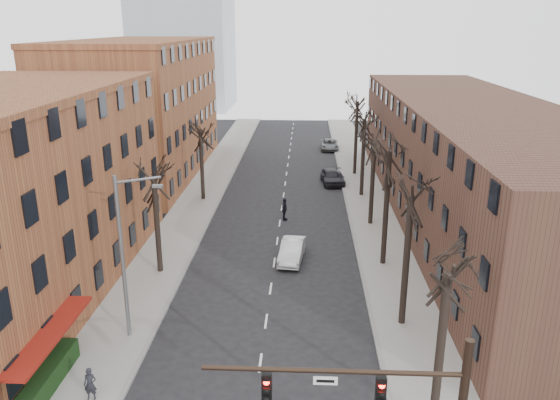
# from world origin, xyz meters

# --- Properties ---
(sidewalk_left) EXTENTS (4.00, 90.00, 0.15)m
(sidewalk_left) POSITION_xyz_m (-8.00, 35.00, 0.07)
(sidewalk_left) COLOR gray
(sidewalk_left) RESTS_ON ground
(sidewalk_right) EXTENTS (4.00, 90.00, 0.15)m
(sidewalk_right) POSITION_xyz_m (8.00, 35.00, 0.07)
(sidewalk_right) COLOR gray
(sidewalk_right) RESTS_ON ground
(building_left_near) EXTENTS (12.00, 26.00, 12.00)m
(building_left_near) POSITION_xyz_m (-16.00, 15.00, 6.00)
(building_left_near) COLOR brown
(building_left_near) RESTS_ON ground
(building_left_far) EXTENTS (12.00, 28.00, 14.00)m
(building_left_far) POSITION_xyz_m (-16.00, 44.00, 7.00)
(building_left_far) COLOR brown
(building_left_far) RESTS_ON ground
(building_right) EXTENTS (12.00, 50.00, 10.00)m
(building_right) POSITION_xyz_m (16.00, 30.00, 5.00)
(building_right) COLOR #482D21
(building_right) RESTS_ON ground
(awning_left) EXTENTS (1.20, 7.00, 0.15)m
(awning_left) POSITION_xyz_m (-9.40, 6.00, 0.00)
(awning_left) COLOR maroon
(awning_left) RESTS_ON ground
(hedge) EXTENTS (0.80, 6.00, 1.00)m
(hedge) POSITION_xyz_m (-9.50, 5.00, 0.65)
(hedge) COLOR black
(hedge) RESTS_ON sidewalk_left
(tree_right_b) EXTENTS (5.20, 5.20, 10.80)m
(tree_right_b) POSITION_xyz_m (7.60, 12.00, 0.00)
(tree_right_b) COLOR black
(tree_right_b) RESTS_ON ground
(tree_right_c) EXTENTS (5.20, 5.20, 11.60)m
(tree_right_c) POSITION_xyz_m (7.60, 20.00, 0.00)
(tree_right_c) COLOR black
(tree_right_c) RESTS_ON ground
(tree_right_d) EXTENTS (5.20, 5.20, 10.00)m
(tree_right_d) POSITION_xyz_m (7.60, 28.00, 0.00)
(tree_right_d) COLOR black
(tree_right_d) RESTS_ON ground
(tree_right_e) EXTENTS (5.20, 5.20, 10.80)m
(tree_right_e) POSITION_xyz_m (7.60, 36.00, 0.00)
(tree_right_e) COLOR black
(tree_right_e) RESTS_ON ground
(tree_right_f) EXTENTS (5.20, 5.20, 11.60)m
(tree_right_f) POSITION_xyz_m (7.60, 44.00, 0.00)
(tree_right_f) COLOR black
(tree_right_f) RESTS_ON ground
(tree_left_a) EXTENTS (5.20, 5.20, 9.50)m
(tree_left_a) POSITION_xyz_m (-7.60, 18.00, 0.00)
(tree_left_a) COLOR black
(tree_left_a) RESTS_ON ground
(tree_left_b) EXTENTS (5.20, 5.20, 9.50)m
(tree_left_b) POSITION_xyz_m (-7.60, 34.00, 0.00)
(tree_left_b) COLOR black
(tree_left_b) RESTS_ON ground
(streetlight) EXTENTS (2.45, 0.22, 9.03)m
(streetlight) POSITION_xyz_m (-7.03, 10.00, 5.01)
(streetlight) COLOR slate
(streetlight) RESTS_ON ground
(silver_sedan) EXTENTS (1.98, 4.52, 1.45)m
(silver_sedan) POSITION_xyz_m (1.24, 20.48, 0.72)
(silver_sedan) COLOR silver
(silver_sedan) RESTS_ON ground
(parked_car_near) EXTENTS (2.33, 4.80, 1.58)m
(parked_car_near) POSITION_xyz_m (4.80, 40.20, 0.79)
(parked_car_near) COLOR black
(parked_car_near) RESTS_ON ground
(parked_car_mid) EXTENTS (1.99, 4.43, 1.26)m
(parked_car_mid) POSITION_xyz_m (5.30, 40.27, 0.63)
(parked_car_mid) COLOR black
(parked_car_mid) RESTS_ON ground
(parked_car_far) EXTENTS (2.29, 4.91, 1.36)m
(parked_car_far) POSITION_xyz_m (5.30, 56.67, 0.68)
(parked_car_far) COLOR #5A5E61
(parked_car_far) RESTS_ON ground
(pedestrian_a) EXTENTS (0.59, 0.40, 1.55)m
(pedestrian_a) POSITION_xyz_m (-7.24, 4.73, 0.92)
(pedestrian_a) COLOR black
(pedestrian_a) RESTS_ON sidewalk_left
(pedestrian_crossing) EXTENTS (0.74, 1.22, 1.95)m
(pedestrian_crossing) POSITION_xyz_m (0.36, 28.79, 0.97)
(pedestrian_crossing) COLOR black
(pedestrian_crossing) RESTS_ON ground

